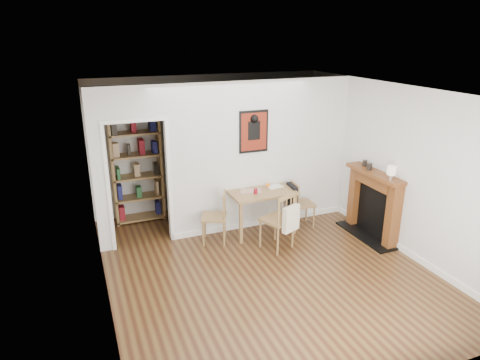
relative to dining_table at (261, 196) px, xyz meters
name	(u,v)px	position (x,y,z in m)	size (l,w,h in m)	color
ground	(263,266)	(-0.45, -1.10, -0.67)	(5.20, 5.20, 0.00)	brown
room_shell	(237,159)	(-0.36, 0.24, 0.63)	(5.20, 5.20, 5.20)	silver
dining_table	(261,196)	(0.00, 0.00, 0.00)	(1.12, 0.71, 0.76)	olive
chair_left	(214,217)	(-0.89, -0.07, -0.23)	(0.57, 0.57, 0.88)	olive
chair_right	(301,203)	(0.76, -0.06, -0.24)	(0.51, 0.45, 0.83)	olive
chair_front	(278,220)	(-0.01, -0.65, -0.18)	(0.63, 0.66, 0.96)	olive
bookshelf	(137,166)	(-1.89, 1.30, 0.38)	(0.89, 0.36, 2.12)	olive
fireplace	(374,202)	(1.70, -0.85, -0.05)	(0.45, 1.25, 1.16)	brown
red_glass	(256,191)	(-0.15, -0.09, 0.14)	(0.07, 0.07, 0.09)	maroon
orange_fruit	(268,185)	(0.17, 0.12, 0.13)	(0.08, 0.08, 0.08)	orange
placemat	(251,191)	(-0.17, 0.06, 0.09)	(0.36, 0.27, 0.00)	beige
notebook	(274,186)	(0.29, 0.09, 0.10)	(0.27, 0.20, 0.01)	white
mantel_lamp	(391,171)	(1.64, -1.25, 0.63)	(0.14, 0.14, 0.22)	silver
ceramic_jar_a	(369,167)	(1.64, -0.72, 0.55)	(0.09, 0.09, 0.11)	black
ceramic_jar_b	(365,163)	(1.70, -0.52, 0.54)	(0.08, 0.08, 0.10)	black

